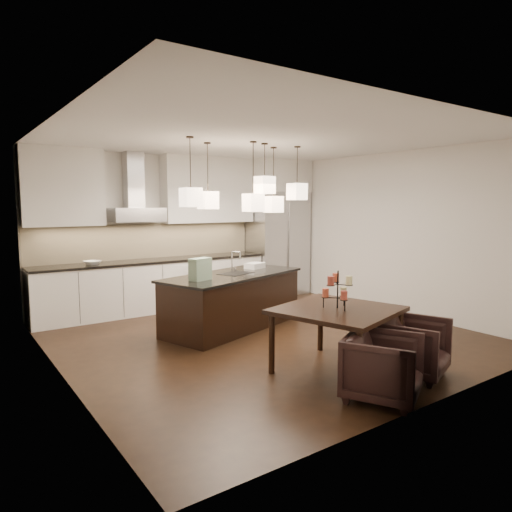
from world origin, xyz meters
TOP-DOWN VIEW (x-y plane):
  - floor at (0.00, 0.00)m, footprint 5.50×5.50m
  - ceiling at (0.00, 0.00)m, footprint 5.50×5.50m
  - wall_back at (0.00, 2.76)m, footprint 5.50×0.02m
  - wall_front at (0.00, -2.76)m, footprint 5.50×0.02m
  - wall_left at (-2.76, 0.00)m, footprint 0.02×5.50m
  - wall_right at (2.76, 0.00)m, footprint 0.02×5.50m
  - refrigerator at (2.10, 2.38)m, footprint 1.20×0.72m
  - fridge_panel at (2.10, 2.38)m, footprint 1.26×0.72m
  - lower_cabinets at (-0.62, 2.43)m, footprint 4.21×0.62m
  - countertop at (-0.62, 2.43)m, footprint 4.21×0.66m
  - backsplash at (-0.62, 2.73)m, footprint 4.21×0.02m
  - upper_cab_left at (-2.10, 2.57)m, footprint 1.25×0.35m
  - upper_cab_right at (0.55, 2.57)m, footprint 1.85×0.35m
  - hood_canopy at (-0.93, 2.48)m, footprint 0.90×0.52m
  - hood_chimney at (-0.93, 2.59)m, footprint 0.30×0.28m
  - fruit_bowl at (-1.74, 2.38)m, footprint 0.34×0.34m
  - island_body at (-0.12, 0.66)m, footprint 2.46×1.57m
  - island_top at (-0.12, 0.66)m, footprint 2.55×1.66m
  - faucet at (-0.06, 0.77)m, footprint 0.15×0.24m
  - tote_bag at (-0.80, 0.42)m, footprint 0.35×0.25m
  - food_container at (0.50, 0.94)m, footprint 0.36×0.30m
  - dining_table at (-0.14, -1.59)m, footprint 1.51×1.51m
  - candelabra at (-0.14, -1.59)m, footprint 0.43×0.43m
  - candle_a at (-0.01, -1.55)m, footprint 0.09×0.09m
  - candle_b at (-0.23, -1.50)m, footprint 0.09×0.09m
  - candle_c at (-0.17, -1.72)m, footprint 0.09×0.09m
  - candle_d at (-0.06, -1.48)m, footprint 0.09×0.09m
  - candle_e at (-0.26, -1.61)m, footprint 0.09×0.09m
  - candle_f at (-0.08, -1.71)m, footprint 0.09×0.09m
  - armchair_left at (-0.32, -2.41)m, footprint 0.94×0.95m
  - armchair_right at (0.46, -2.18)m, footprint 0.90×0.91m
  - pendant_a at (-0.94, 0.39)m, footprint 0.24×0.24m
  - pendant_b at (-0.47, 0.78)m, footprint 0.24×0.24m
  - pendant_c at (0.27, 0.36)m, footprint 0.24×0.24m
  - pendant_d at (0.66, 0.65)m, footprint 0.24×0.24m
  - pendant_e at (0.90, 0.36)m, footprint 0.24×0.24m
  - pendant_f at (0.02, 0.30)m, footprint 0.24×0.24m

SIDE VIEW (x-z plane):
  - floor at x=0.00m, z-range -0.02..0.00m
  - armchair_left at x=-0.32m, z-range 0.00..0.65m
  - armchair_right at x=0.46m, z-range 0.00..0.65m
  - dining_table at x=-0.14m, z-range 0.00..0.73m
  - island_body at x=-0.12m, z-range 0.00..0.80m
  - lower_cabinets at x=-0.62m, z-range 0.00..0.88m
  - island_top at x=-0.12m, z-range 0.80..0.84m
  - food_container at x=0.50m, z-range 0.84..0.93m
  - countertop at x=-0.62m, z-range 0.88..0.92m
  - candle_a at x=-0.01m, z-range 0.86..0.95m
  - candle_b at x=-0.23m, z-range 0.86..0.95m
  - candle_c at x=-0.17m, z-range 0.86..0.95m
  - candelabra at x=-0.14m, z-range 0.73..1.16m
  - fruit_bowl at x=-1.74m, z-range 0.92..0.98m
  - tote_bag at x=-0.80m, z-range 0.84..1.15m
  - faucet at x=-0.06m, z-range 0.84..1.19m
  - candle_d at x=-0.06m, z-range 1.01..1.11m
  - candle_e at x=-0.26m, z-range 1.01..1.11m
  - candle_f at x=-0.08m, z-range 1.01..1.11m
  - refrigerator at x=2.10m, z-range 0.00..2.15m
  - backsplash at x=-0.62m, z-range 0.92..1.55m
  - wall_back at x=0.00m, z-range 0.00..2.80m
  - wall_front at x=0.00m, z-range 0.00..2.80m
  - wall_left at x=-2.76m, z-range 0.00..2.80m
  - wall_right at x=2.76m, z-range 0.00..2.80m
  - hood_canopy at x=-0.93m, z-range 1.60..1.84m
  - pendant_d at x=0.66m, z-range 1.77..2.03m
  - pendant_f at x=0.02m, z-range 1.79..2.05m
  - pendant_b at x=-0.47m, z-range 1.83..2.09m
  - pendant_a at x=-0.94m, z-range 1.86..2.12m
  - pendant_e at x=0.90m, z-range 1.97..2.23m
  - upper_cab_left at x=-2.10m, z-range 1.55..2.80m
  - upper_cab_right at x=0.55m, z-range 1.55..2.80m
  - pendant_c at x=0.27m, z-range 2.05..2.31m
  - hood_chimney at x=-0.93m, z-range 1.84..2.80m
  - fridge_panel at x=2.10m, z-range 2.15..2.80m
  - ceiling at x=0.00m, z-range 2.80..2.82m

